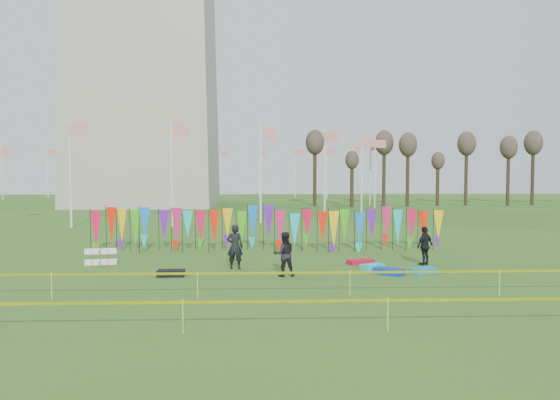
{
  "coord_description": "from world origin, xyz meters",
  "views": [
    {
      "loc": [
        -0.18,
        -20.69,
        4.18
      ],
      "look_at": [
        0.88,
        6.0,
        2.78
      ],
      "focal_mm": 35.0,
      "sensor_mm": 36.0,
      "label": 1
    }
  ],
  "objects_px": {
    "box_kite": "(101,257)",
    "person_mid": "(284,254)",
    "person_right": "(425,246)",
    "person_left": "(235,247)",
    "kite_bag_turquoise": "(372,267)",
    "kite_bag_black": "(171,273)",
    "kite_bag_blue": "(389,271)",
    "kite_bag_red": "(361,262)",
    "kite_bag_teal": "(423,271)"
  },
  "relations": [
    {
      "from": "kite_bag_blue",
      "to": "person_right",
      "type": "bearing_deg",
      "value": 44.78
    },
    {
      "from": "box_kite",
      "to": "person_mid",
      "type": "xyz_separation_m",
      "value": [
        8.05,
        -2.82,
        0.5
      ]
    },
    {
      "from": "box_kite",
      "to": "kite_bag_teal",
      "type": "height_order",
      "value": "box_kite"
    },
    {
      "from": "kite_bag_blue",
      "to": "kite_bag_red",
      "type": "bearing_deg",
      "value": 105.07
    },
    {
      "from": "kite_bag_black",
      "to": "person_mid",
      "type": "bearing_deg",
      "value": -2.22
    },
    {
      "from": "person_left",
      "to": "person_mid",
      "type": "xyz_separation_m",
      "value": [
        2.03,
        -1.71,
        -0.07
      ]
    },
    {
      "from": "kite_bag_teal",
      "to": "person_mid",
      "type": "bearing_deg",
      "value": -176.24
    },
    {
      "from": "kite_bag_red",
      "to": "kite_bag_black",
      "type": "height_order",
      "value": "kite_bag_black"
    },
    {
      "from": "box_kite",
      "to": "person_mid",
      "type": "height_order",
      "value": "person_mid"
    },
    {
      "from": "person_mid",
      "to": "kite_bag_black",
      "type": "bearing_deg",
      "value": -9.91
    },
    {
      "from": "person_left",
      "to": "person_mid",
      "type": "height_order",
      "value": "person_left"
    },
    {
      "from": "person_right",
      "to": "kite_bag_teal",
      "type": "height_order",
      "value": "person_right"
    },
    {
      "from": "kite_bag_turquoise",
      "to": "kite_bag_black",
      "type": "height_order",
      "value": "kite_bag_black"
    },
    {
      "from": "kite_bag_blue",
      "to": "kite_bag_black",
      "type": "distance_m",
      "value": 8.78
    },
    {
      "from": "box_kite",
      "to": "person_right",
      "type": "relative_size",
      "value": 0.45
    },
    {
      "from": "box_kite",
      "to": "kite_bag_red",
      "type": "relative_size",
      "value": 0.66
    },
    {
      "from": "box_kite",
      "to": "kite_bag_turquoise",
      "type": "bearing_deg",
      "value": -6.51
    },
    {
      "from": "kite_bag_red",
      "to": "kite_bag_black",
      "type": "relative_size",
      "value": 1.1
    },
    {
      "from": "box_kite",
      "to": "kite_bag_teal",
      "type": "bearing_deg",
      "value": -10.07
    },
    {
      "from": "person_left",
      "to": "kite_bag_turquoise",
      "type": "xyz_separation_m",
      "value": [
        5.89,
        -0.25,
        -0.86
      ]
    },
    {
      "from": "box_kite",
      "to": "person_right",
      "type": "distance_m",
      "value": 14.47
    },
    {
      "from": "kite_bag_red",
      "to": "kite_bag_teal",
      "type": "height_order",
      "value": "kite_bag_teal"
    },
    {
      "from": "person_left",
      "to": "kite_bag_blue",
      "type": "relative_size",
      "value": 1.65
    },
    {
      "from": "box_kite",
      "to": "kite_bag_turquoise",
      "type": "height_order",
      "value": "box_kite"
    },
    {
      "from": "kite_bag_red",
      "to": "kite_bag_black",
      "type": "xyz_separation_m",
      "value": [
        -8.11,
        -2.54,
        0.02
      ]
    },
    {
      "from": "person_right",
      "to": "kite_bag_turquoise",
      "type": "bearing_deg",
      "value": -17.4
    },
    {
      "from": "box_kite",
      "to": "kite_bag_black",
      "type": "bearing_deg",
      "value": -36.93
    },
    {
      "from": "person_mid",
      "to": "kite_bag_turquoise",
      "type": "bearing_deg",
      "value": -166.9
    },
    {
      "from": "box_kite",
      "to": "person_right",
      "type": "height_order",
      "value": "person_right"
    },
    {
      "from": "person_left",
      "to": "kite_bag_blue",
      "type": "height_order",
      "value": "person_left"
    },
    {
      "from": "kite_bag_turquoise",
      "to": "kite_bag_teal",
      "type": "relative_size",
      "value": 0.86
    },
    {
      "from": "kite_bag_turquoise",
      "to": "kite_bag_blue",
      "type": "relative_size",
      "value": 0.88
    },
    {
      "from": "kite_bag_red",
      "to": "person_left",
      "type": "bearing_deg",
      "value": -169.91
    },
    {
      "from": "person_mid",
      "to": "kite_bag_teal",
      "type": "xyz_separation_m",
      "value": [
        5.73,
        0.38,
        -0.77
      ]
    },
    {
      "from": "kite_bag_blue",
      "to": "kite_bag_teal",
      "type": "height_order",
      "value": "kite_bag_blue"
    },
    {
      "from": "person_right",
      "to": "kite_bag_blue",
      "type": "height_order",
      "value": "person_right"
    },
    {
      "from": "kite_bag_red",
      "to": "person_right",
      "type": "bearing_deg",
      "value": -7.46
    },
    {
      "from": "kite_bag_blue",
      "to": "kite_bag_teal",
      "type": "bearing_deg",
      "value": 6.15
    },
    {
      "from": "kite_bag_turquoise",
      "to": "kite_bag_red",
      "type": "height_order",
      "value": "kite_bag_red"
    },
    {
      "from": "person_left",
      "to": "person_mid",
      "type": "relative_size",
      "value": 1.08
    },
    {
      "from": "kite_bag_turquoise",
      "to": "kite_bag_black",
      "type": "distance_m",
      "value": 8.48
    },
    {
      "from": "kite_bag_turquoise",
      "to": "kite_bag_blue",
      "type": "height_order",
      "value": "kite_bag_blue"
    },
    {
      "from": "kite_bag_blue",
      "to": "kite_bag_red",
      "type": "relative_size",
      "value": 0.99
    },
    {
      "from": "kite_bag_blue",
      "to": "kite_bag_teal",
      "type": "relative_size",
      "value": 0.97
    },
    {
      "from": "person_left",
      "to": "kite_bag_black",
      "type": "height_order",
      "value": "person_left"
    },
    {
      "from": "person_mid",
      "to": "kite_bag_blue",
      "type": "xyz_separation_m",
      "value": [
        4.26,
        0.22,
        -0.77
      ]
    },
    {
      "from": "kite_bag_black",
      "to": "box_kite",
      "type": "bearing_deg",
      "value": 143.07
    },
    {
      "from": "person_right",
      "to": "kite_bag_red",
      "type": "relative_size",
      "value": 1.47
    },
    {
      "from": "kite_bag_black",
      "to": "kite_bag_red",
      "type": "bearing_deg",
      "value": 17.39
    },
    {
      "from": "kite_bag_red",
      "to": "kite_bag_teal",
      "type": "relative_size",
      "value": 0.99
    }
  ]
}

